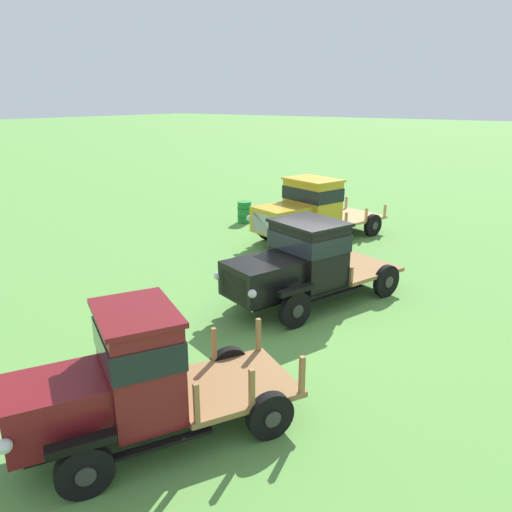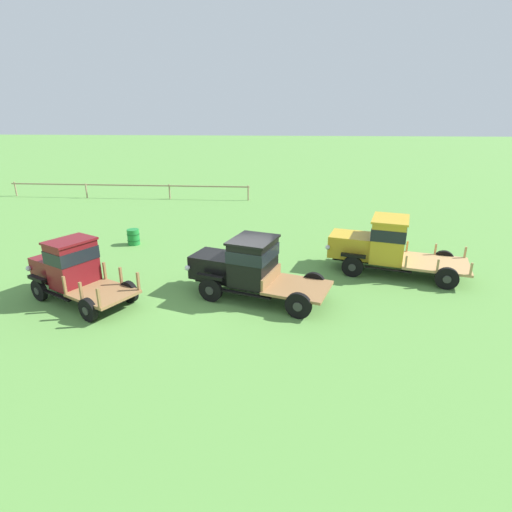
% 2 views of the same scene
% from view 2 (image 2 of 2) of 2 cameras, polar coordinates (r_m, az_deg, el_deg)
% --- Properties ---
extents(ground_plane, '(240.00, 240.00, 0.00)m').
position_cam_2_polar(ground_plane, '(14.81, -2.86, -5.82)').
color(ground_plane, '#5B9342').
extents(paddock_fence, '(19.52, 0.50, 1.16)m').
position_cam_2_polar(paddock_fence, '(33.84, -17.84, 9.37)').
color(paddock_fence, '#997F60').
rests_on(paddock_fence, ground).
extents(vintage_truck_foreground_near, '(4.67, 3.47, 2.24)m').
position_cam_2_polar(vintage_truck_foreground_near, '(15.75, -24.86, -1.65)').
color(vintage_truck_foreground_near, black).
rests_on(vintage_truck_foreground_near, ground).
extents(vintage_truck_second_in_line, '(5.44, 3.32, 2.23)m').
position_cam_2_polar(vintage_truck_second_in_line, '(14.45, -1.27, -1.36)').
color(vintage_truck_second_in_line, black).
rests_on(vintage_truck_second_in_line, ground).
extents(vintage_truck_midrow_center, '(5.96, 3.52, 2.35)m').
position_cam_2_polar(vintage_truck_midrow_center, '(17.58, 17.62, 1.69)').
color(vintage_truck_midrow_center, black).
rests_on(vintage_truck_midrow_center, ground).
extents(oil_drum_beside_row, '(0.62, 0.62, 0.92)m').
position_cam_2_polar(oil_drum_beside_row, '(21.48, 17.93, 2.69)').
color(oil_drum_beside_row, '#1E7F33').
rests_on(oil_drum_beside_row, ground).
extents(oil_drum_near_fence, '(0.63, 0.63, 0.81)m').
position_cam_2_polar(oil_drum_near_fence, '(21.48, -17.10, 2.62)').
color(oil_drum_near_fence, '#1E7F33').
rests_on(oil_drum_near_fence, ground).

